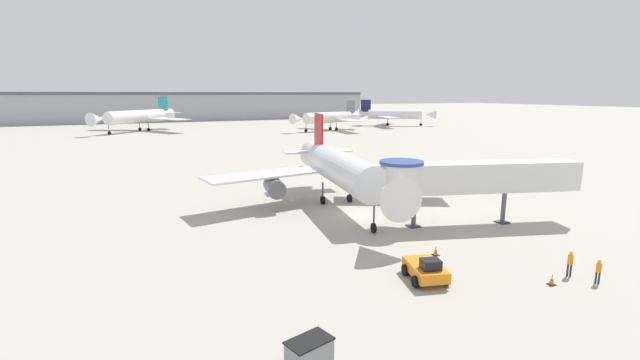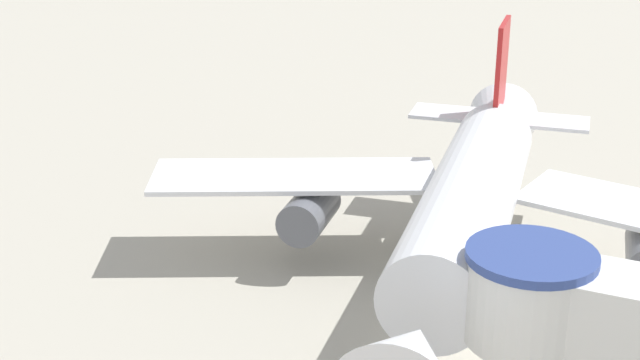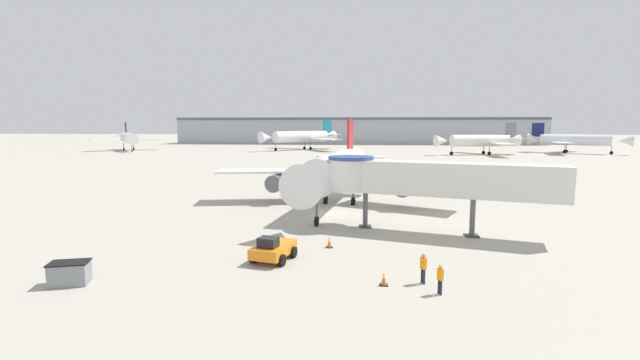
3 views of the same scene
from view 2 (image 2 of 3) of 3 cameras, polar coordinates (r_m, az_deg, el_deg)
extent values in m
plane|color=#A8A393|center=(35.98, 8.70, -9.74)|extent=(800.00, 800.00, 0.00)
cylinder|color=silver|center=(36.69, 9.51, -1.54)|extent=(6.22, 18.03, 3.64)
cone|color=silver|center=(46.15, 11.28, 3.10)|extent=(4.40, 5.93, 3.64)
cube|color=silver|center=(40.99, -1.65, 0.26)|extent=(13.61, 6.44, 0.22)
cube|color=#B21E1E|center=(45.01, 11.54, 6.96)|extent=(0.76, 3.52, 4.73)
cube|color=silver|center=(46.23, 11.38, 3.95)|extent=(9.16, 3.76, 0.18)
cylinder|color=#565960|center=(40.23, -0.70, -2.07)|extent=(2.50, 3.79, 2.00)
cylinder|color=#4C4C51|center=(40.05, 7.39, -3.90)|extent=(0.22, 0.22, 2.09)
cylinder|color=black|center=(40.50, 7.32, -5.24)|extent=(0.53, 0.95, 0.90)
cylinder|color=#4C4C51|center=(39.72, 12.05, -4.43)|extent=(0.22, 0.22, 2.09)
cylinder|color=black|center=(40.17, 11.94, -5.78)|extent=(0.53, 0.95, 0.90)
cylinder|color=silver|center=(28.99, 13.15, -7.49)|extent=(3.90, 3.90, 2.80)
cylinder|color=navy|center=(28.29, 13.40, -4.73)|extent=(4.10, 4.10, 0.30)
camera|label=1|loc=(22.05, -94.61, -18.02)|focal=24.00mm
camera|label=3|loc=(16.27, 172.56, -55.21)|focal=24.00mm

